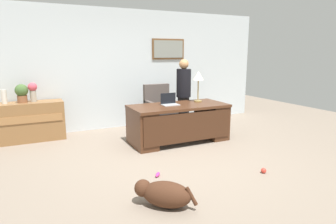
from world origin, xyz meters
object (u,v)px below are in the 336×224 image
Objects in this scene: desk at (179,122)px; dog_lying at (164,194)px; credenza at (23,122)px; person_standing at (184,94)px; vase_with_flowers at (33,90)px; armchair at (159,110)px; potted_plant at (22,92)px; laptop at (169,102)px; desk_lamp at (198,78)px; dog_toy_ball at (264,171)px; vase_empty at (4,97)px; dog_toy_bone at (158,175)px.

desk is 2.53m from dog_lying.
credenza is 3.34m from person_standing.
person_standing reaches higher than desk.
credenza is 3.99× the size of vase_with_flowers.
potted_plant reaches higher than armchair.
credenza is at bearing 172.21° from armchair.
laptop is (-0.66, -0.63, -0.03)m from person_standing.
potted_plant is (-2.73, 1.36, 0.57)m from desk.
vase_with_flowers is (-2.53, 1.36, 0.60)m from desk.
person_standing is 0.68m from desk_lamp.
desk_lamp reaches higher than credenza.
potted_plant is at bearing 180.00° from vase_with_flowers.
armchair is at bearing 97.30° from dog_toy_ball.
desk is 7.13× the size of vase_empty.
laptop is at bearing -25.97° from potted_plant.
dog_toy_ball is at bearing -48.30° from vase_with_flowers.
dog_toy_bone is at bearing -61.36° from vase_with_flowers.
dog_lying is 3.95m from vase_empty.
dog_toy_bone is at bearing -121.66° from laptop.
person_standing reaches higher than vase_with_flowers.
laptop is at bearing -27.81° from vase_with_flowers.
vase_empty is (-2.87, 1.25, 0.12)m from laptop.
vase_with_flowers is at bearing 118.64° from dog_toy_bone.
dog_lying is 3.85m from potted_plant.
desk_lamp is 2.35× the size of vase_empty.
armchair reaches higher than dog_toy_bone.
potted_plant reaches higher than vase_empty.
person_standing is 4.96× the size of laptop.
person_standing is at bearing -9.92° from vase_empty.
dog_lying is (1.43, -3.49, -0.23)m from credenza.
desk is 12.94× the size of dog_toy_bone.
desk_lamp is (0.54, 0.20, 0.82)m from desk.
vase_with_flowers is at bearing 0.00° from vase_empty.
vase_empty is (-1.70, 3.49, 0.75)m from dog_lying.
person_standing reaches higher than dog_toy_bone.
dog_lying is at bearing -117.55° from laptop.
desk is 5.94× the size of laptop.
dog_lying is 1.74× the size of potted_plant.
person_standing is 4.41× the size of potted_plant.
potted_plant is 3.32m from dog_toy_bone.
armchair is 3.10m from vase_empty.
vase_empty is at bearing 170.08° from person_standing.
credenza is 4.23× the size of potted_plant.
dog_toy_bone is at bearing -58.25° from potted_plant.
armchair is at bearing 124.12° from desk_lamp.
dog_lying is at bearing -68.15° from potted_plant.
desk is 1.75m from dog_toy_bone.
person_standing is 3.29m from potted_plant.
desk_lamp reaches higher than dog_toy_bone.
credenza is 19.61× the size of dog_toy_ball.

